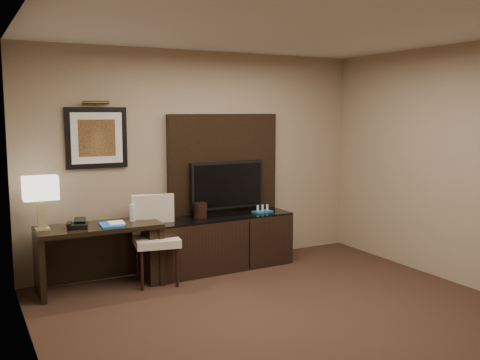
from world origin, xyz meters
TOP-DOWN VIEW (x-y plane):
  - floor at (0.00, 0.00)m, footprint 4.50×5.00m
  - ceiling at (0.00, 0.00)m, footprint 4.50×5.00m
  - wall_back at (0.00, 2.50)m, footprint 4.50×0.01m
  - wall_left at (-2.25, 0.00)m, footprint 0.01×5.00m
  - desk at (-1.39, 2.10)m, footprint 1.33×0.58m
  - credenza at (0.06, 2.15)m, footprint 1.95×0.60m
  - tv_wall_panel at (0.30, 2.44)m, footprint 1.50×0.12m
  - tv at (0.30, 2.34)m, footprint 1.00×0.08m
  - artwork at (-1.30, 2.48)m, footprint 0.70×0.04m
  - picture_light at (-1.30, 2.44)m, footprint 0.04×0.04m
  - desk_chair at (-0.79, 1.96)m, footprint 0.58×0.64m
  - table_lamp at (-1.97, 2.16)m, footprint 0.36×0.25m
  - desk_phone at (-1.63, 2.04)m, footprint 0.25×0.23m
  - blue_folder at (-1.28, 2.01)m, footprint 0.26×0.33m
  - book at (-1.30, 2.07)m, footprint 0.17×0.04m
  - water_bottle at (-1.00, 2.15)m, footprint 0.07×0.07m
  - ice_bucket at (-0.14, 2.19)m, footprint 0.18×0.18m
  - minibar_tray at (0.70, 2.11)m, footprint 0.26×0.18m

SIDE VIEW (x-z plane):
  - floor at x=0.00m, z-range -0.01..0.00m
  - credenza at x=0.06m, z-range 0.00..0.67m
  - desk at x=-1.39m, z-range 0.00..0.71m
  - desk_chair at x=-0.79m, z-range 0.00..1.01m
  - minibar_tray at x=0.70m, z-range 0.67..0.75m
  - blue_folder at x=-1.28m, z-range 0.71..0.73m
  - ice_bucket at x=-0.14m, z-range 0.67..0.85m
  - desk_phone at x=-1.63m, z-range 0.71..0.81m
  - water_bottle at x=-1.00m, z-range 0.71..0.90m
  - book at x=-1.30m, z-range 0.71..0.94m
  - table_lamp at x=-1.97m, z-range 0.71..1.25m
  - tv at x=0.30m, z-range 0.72..1.32m
  - tv_wall_panel at x=0.30m, z-range 0.62..1.92m
  - wall_back at x=0.00m, z-range 0.00..2.70m
  - wall_left at x=-2.25m, z-range 0.00..2.70m
  - artwork at x=-1.30m, z-range 1.30..2.00m
  - picture_light at x=-1.30m, z-range 1.90..2.20m
  - ceiling at x=0.00m, z-range 2.70..2.71m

